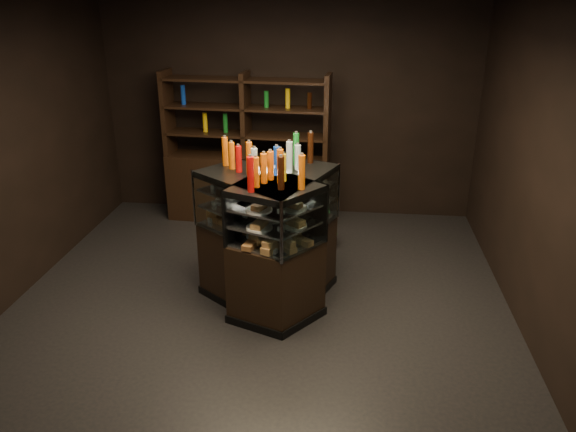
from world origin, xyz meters
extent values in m
plane|color=black|center=(0.00, 0.00, 0.00)|extent=(5.00, 5.00, 0.00)
cube|color=black|center=(0.00, 2.50, 1.50)|extent=(5.00, 0.02, 3.00)
cube|color=black|center=(0.00, -2.50, 1.50)|extent=(5.00, 0.02, 3.00)
cube|color=black|center=(2.50, 0.00, 1.50)|extent=(0.02, 5.00, 3.00)
cube|color=black|center=(-2.50, 0.00, 1.50)|extent=(0.02, 5.00, 3.00)
cube|color=black|center=(0.24, -0.05, 0.39)|extent=(1.01, 1.34, 0.79)
cube|color=black|center=(0.24, -0.05, 0.04)|extent=(1.04, 1.38, 0.08)
cube|color=black|center=(0.24, -0.05, 1.32)|extent=(1.01, 1.34, 0.06)
cube|color=silver|center=(0.24, -0.05, 0.80)|extent=(0.95, 1.28, 0.02)
cube|color=silver|center=(0.24, -0.05, 0.98)|extent=(0.95, 1.28, 0.02)
cube|color=silver|center=(0.24, -0.05, 1.15)|extent=(0.95, 1.28, 0.02)
cube|color=white|center=(0.53, -0.16, 1.07)|extent=(0.46, 1.12, 0.56)
cylinder|color=silver|center=(0.74, 0.40, 1.07)|extent=(0.03, 0.03, 0.58)
cylinder|color=silver|center=(0.30, -0.72, 1.07)|extent=(0.03, 0.03, 0.58)
cube|color=black|center=(0.00, -0.11, 0.39)|extent=(1.32, 1.21, 0.79)
cube|color=black|center=(0.00, -0.11, 0.04)|extent=(1.36, 1.25, 0.08)
cube|color=black|center=(0.00, -0.11, 1.32)|extent=(1.32, 1.21, 0.06)
cube|color=silver|center=(0.00, -0.11, 0.80)|extent=(1.26, 1.15, 0.02)
cube|color=silver|center=(0.00, -0.11, 0.98)|extent=(1.26, 1.15, 0.02)
cube|color=silver|center=(0.00, -0.11, 1.15)|extent=(1.26, 1.15, 0.02)
cube|color=white|center=(-0.19, -0.36, 1.07)|extent=(0.96, 0.74, 0.56)
cylinder|color=silver|center=(0.30, -0.72, 1.07)|extent=(0.03, 0.03, 0.58)
cylinder|color=silver|center=(-0.66, 0.02, 1.07)|extent=(0.03, 0.03, 0.58)
cube|color=#C87947|center=(0.08, -0.53, 0.84)|extent=(0.15, 0.20, 0.06)
cube|color=#C87947|center=(0.13, -0.39, 0.84)|extent=(0.15, 0.20, 0.06)
cube|color=#C87947|center=(0.19, -0.26, 0.84)|extent=(0.15, 0.20, 0.06)
cube|color=#C87947|center=(0.24, -0.12, 0.84)|extent=(0.15, 0.20, 0.06)
cube|color=#C87947|center=(0.29, 0.01, 0.84)|extent=(0.15, 0.20, 0.06)
cube|color=#C87947|center=(0.35, 0.14, 0.84)|extent=(0.15, 0.20, 0.06)
cube|color=#C87947|center=(0.40, 0.28, 0.84)|extent=(0.15, 0.20, 0.06)
cube|color=#C87947|center=(0.46, 0.41, 0.84)|extent=(0.15, 0.20, 0.06)
cylinder|color=white|center=(0.07, -0.47, 1.00)|extent=(0.24, 0.24, 0.02)
cube|color=#C87947|center=(0.07, -0.47, 1.04)|extent=(0.14, 0.19, 0.05)
cylinder|color=white|center=(0.15, -0.26, 1.00)|extent=(0.24, 0.24, 0.02)
cube|color=#C87947|center=(0.15, -0.26, 1.04)|extent=(0.14, 0.19, 0.05)
cylinder|color=white|center=(0.24, -0.05, 1.00)|extent=(0.24, 0.24, 0.02)
cube|color=#C87947|center=(0.24, -0.05, 1.04)|extent=(0.14, 0.19, 0.05)
cylinder|color=white|center=(0.32, 0.17, 1.00)|extent=(0.24, 0.24, 0.02)
cube|color=#C87947|center=(0.32, 0.17, 1.04)|extent=(0.14, 0.19, 0.05)
cylinder|color=white|center=(0.41, 0.38, 1.00)|extent=(0.24, 0.24, 0.02)
cube|color=#C87947|center=(0.41, 0.38, 1.04)|extent=(0.14, 0.19, 0.05)
cylinder|color=white|center=(0.07, -0.47, 1.17)|extent=(0.24, 0.24, 0.02)
cube|color=#C87947|center=(0.07, -0.47, 1.20)|extent=(0.14, 0.19, 0.05)
cylinder|color=white|center=(0.15, -0.26, 1.17)|extent=(0.24, 0.24, 0.02)
cube|color=#C87947|center=(0.15, -0.26, 1.20)|extent=(0.14, 0.19, 0.05)
cylinder|color=white|center=(0.24, -0.05, 1.17)|extent=(0.24, 0.24, 0.02)
cube|color=#C87947|center=(0.24, -0.05, 1.20)|extent=(0.14, 0.19, 0.05)
cylinder|color=white|center=(0.32, 0.17, 1.17)|extent=(0.24, 0.24, 0.02)
cube|color=#C87947|center=(0.32, 0.17, 1.20)|extent=(0.14, 0.19, 0.05)
cylinder|color=white|center=(0.41, 0.38, 1.17)|extent=(0.24, 0.24, 0.02)
cube|color=#C87947|center=(0.41, 0.38, 1.20)|extent=(0.14, 0.19, 0.05)
cube|color=#C87947|center=(-0.42, 0.17, 0.84)|extent=(0.20, 0.18, 0.06)
cube|color=#C87947|center=(-0.30, 0.09, 0.84)|extent=(0.20, 0.18, 0.06)
cube|color=#C87947|center=(-0.19, 0.00, 0.84)|extent=(0.20, 0.18, 0.06)
cube|color=#C87947|center=(-0.07, -0.09, 0.84)|extent=(0.20, 0.18, 0.06)
cube|color=#C87947|center=(0.04, -0.18, 0.84)|extent=(0.20, 0.18, 0.06)
cube|color=#C87947|center=(0.16, -0.27, 0.84)|extent=(0.20, 0.18, 0.06)
cube|color=#C87947|center=(0.27, -0.36, 0.84)|extent=(0.20, 0.18, 0.06)
cube|color=#C87947|center=(0.38, -0.44, 0.84)|extent=(0.20, 0.18, 0.06)
cylinder|color=white|center=(-0.36, 0.17, 1.00)|extent=(0.24, 0.24, 0.02)
cube|color=#C87947|center=(-0.36, 0.17, 1.04)|extent=(0.19, 0.17, 0.05)
cylinder|color=white|center=(-0.18, 0.03, 1.00)|extent=(0.24, 0.24, 0.02)
cube|color=#C87947|center=(-0.18, 0.03, 1.04)|extent=(0.19, 0.17, 0.05)
cylinder|color=white|center=(0.00, -0.11, 1.00)|extent=(0.24, 0.24, 0.02)
cube|color=#C87947|center=(0.00, -0.11, 1.04)|extent=(0.19, 0.17, 0.05)
cylinder|color=white|center=(0.18, -0.25, 1.00)|extent=(0.24, 0.24, 0.02)
cube|color=#C87947|center=(0.18, -0.25, 1.04)|extent=(0.19, 0.17, 0.05)
cylinder|color=white|center=(0.36, -0.39, 1.00)|extent=(0.24, 0.24, 0.02)
cube|color=#C87947|center=(0.36, -0.39, 1.04)|extent=(0.19, 0.17, 0.05)
cylinder|color=white|center=(-0.36, 0.17, 1.17)|extent=(0.24, 0.24, 0.02)
cube|color=#C87947|center=(-0.36, 0.17, 1.20)|extent=(0.19, 0.17, 0.05)
cylinder|color=white|center=(-0.18, 0.03, 1.17)|extent=(0.24, 0.24, 0.02)
cube|color=#C87947|center=(-0.18, 0.03, 1.20)|extent=(0.19, 0.17, 0.05)
cylinder|color=white|center=(0.00, -0.11, 1.17)|extent=(0.24, 0.24, 0.02)
cube|color=#C87947|center=(0.00, -0.11, 1.20)|extent=(0.19, 0.17, 0.05)
cylinder|color=white|center=(0.18, -0.25, 1.17)|extent=(0.24, 0.24, 0.02)
cube|color=#C87947|center=(0.18, -0.25, 1.20)|extent=(0.19, 0.17, 0.05)
cylinder|color=white|center=(0.36, -0.39, 1.17)|extent=(0.24, 0.24, 0.02)
cube|color=#C87947|center=(0.36, -0.39, 1.20)|extent=(0.19, 0.17, 0.05)
cylinder|color=black|center=(0.05, -0.52, 1.49)|extent=(0.06, 0.06, 0.28)
cylinder|color=silver|center=(0.05, -0.52, 1.64)|extent=(0.03, 0.03, 0.02)
cylinder|color=#147223|center=(0.10, -0.40, 1.49)|extent=(0.06, 0.06, 0.28)
cylinder|color=silver|center=(0.10, -0.40, 1.64)|extent=(0.03, 0.03, 0.02)
cylinder|color=silver|center=(0.15, -0.28, 1.49)|extent=(0.06, 0.06, 0.28)
cylinder|color=silver|center=(0.15, -0.28, 1.64)|extent=(0.03, 0.03, 0.02)
cylinder|color=#0F38B2|center=(0.19, -0.16, 1.49)|extent=(0.06, 0.06, 0.28)
cylinder|color=silver|center=(0.19, -0.16, 1.64)|extent=(0.03, 0.03, 0.02)
cylinder|color=#B20C0A|center=(0.24, -0.05, 1.49)|extent=(0.06, 0.06, 0.28)
cylinder|color=silver|center=(0.24, -0.05, 1.64)|extent=(0.03, 0.03, 0.02)
cylinder|color=#D8590A|center=(0.29, 0.07, 1.49)|extent=(0.06, 0.06, 0.28)
cylinder|color=silver|center=(0.29, 0.07, 1.64)|extent=(0.03, 0.03, 0.02)
cylinder|color=yellow|center=(0.33, 0.19, 1.49)|extent=(0.06, 0.06, 0.28)
cylinder|color=silver|center=(0.33, 0.19, 1.64)|extent=(0.03, 0.03, 0.02)
cylinder|color=black|center=(0.38, 0.31, 1.49)|extent=(0.06, 0.06, 0.28)
cylinder|color=silver|center=(0.38, 0.31, 1.64)|extent=(0.03, 0.03, 0.02)
cylinder|color=#147223|center=(0.43, 0.42, 1.49)|extent=(0.06, 0.06, 0.28)
cylinder|color=silver|center=(0.43, 0.42, 1.64)|extent=(0.03, 0.03, 0.02)
cylinder|color=black|center=(-0.40, 0.20, 1.49)|extent=(0.06, 0.06, 0.28)
cylinder|color=silver|center=(-0.40, 0.20, 1.64)|extent=(0.03, 0.03, 0.02)
cylinder|color=#147223|center=(-0.30, 0.12, 1.49)|extent=(0.06, 0.06, 0.28)
cylinder|color=silver|center=(-0.30, 0.12, 1.64)|extent=(0.03, 0.03, 0.02)
cylinder|color=silver|center=(-0.20, 0.04, 1.49)|extent=(0.06, 0.06, 0.28)
cylinder|color=silver|center=(-0.20, 0.04, 1.64)|extent=(0.03, 0.03, 0.02)
cylinder|color=#0F38B2|center=(-0.10, -0.03, 1.49)|extent=(0.06, 0.06, 0.28)
cylinder|color=silver|center=(-0.10, -0.03, 1.64)|extent=(0.03, 0.03, 0.02)
cylinder|color=#B20C0A|center=(0.00, -0.11, 1.49)|extent=(0.06, 0.06, 0.28)
cylinder|color=silver|center=(0.00, -0.11, 1.64)|extent=(0.03, 0.03, 0.02)
cylinder|color=#D8590A|center=(0.10, -0.19, 1.49)|extent=(0.06, 0.06, 0.28)
cylinder|color=silver|center=(0.10, -0.19, 1.64)|extent=(0.03, 0.03, 0.02)
cylinder|color=yellow|center=(0.20, -0.27, 1.49)|extent=(0.06, 0.06, 0.28)
cylinder|color=silver|center=(0.20, -0.27, 1.64)|extent=(0.03, 0.03, 0.02)
cylinder|color=black|center=(0.30, -0.34, 1.49)|extent=(0.06, 0.06, 0.28)
cylinder|color=silver|center=(0.30, -0.34, 1.64)|extent=(0.03, 0.03, 0.02)
cylinder|color=#147223|center=(0.40, -0.42, 1.49)|extent=(0.06, 0.06, 0.28)
cylinder|color=silver|center=(0.40, -0.42, 1.64)|extent=(0.03, 0.03, 0.02)
cylinder|color=black|center=(0.57, 1.33, 0.08)|extent=(0.22, 0.22, 0.16)
cone|color=#1B6021|center=(0.57, 1.33, 0.39)|extent=(0.33, 0.33, 0.46)
cone|color=#1B6021|center=(0.57, 1.33, 0.54)|extent=(0.26, 0.26, 0.32)
cube|color=black|center=(-0.51, 2.05, 0.45)|extent=(2.19, 0.56, 0.90)
cube|color=black|center=(-1.56, 2.12, 1.45)|extent=(0.08, 0.38, 1.10)
cube|color=black|center=(-0.51, 2.05, 1.45)|extent=(0.08, 0.38, 1.10)
cube|color=black|center=(0.55, 1.98, 1.45)|extent=(0.08, 0.38, 1.10)
cube|color=black|center=(-0.51, 2.05, 1.20)|extent=(2.15, 0.51, 0.03)
cube|color=black|center=(-0.51, 2.05, 1.55)|extent=(2.15, 0.51, 0.03)
cube|color=black|center=(-0.51, 2.05, 1.90)|extent=(2.15, 0.51, 0.03)
cylinder|color=black|center=(-1.33, 2.10, 1.32)|extent=(0.06, 0.06, 0.22)
cylinder|color=#147223|center=(-1.06, 2.09, 1.32)|extent=(0.06, 0.06, 0.22)
cylinder|color=silver|center=(-0.78, 2.07, 1.32)|extent=(0.06, 0.06, 0.22)
cylinder|color=#0F38B2|center=(-0.51, 2.05, 1.32)|extent=(0.06, 0.06, 0.22)
cylinder|color=#B20C0A|center=(-0.23, 2.03, 1.32)|extent=(0.06, 0.06, 0.22)
cylinder|color=#D8590A|center=(0.04, 2.01, 1.32)|extent=(0.06, 0.06, 0.22)
cylinder|color=yellow|center=(0.32, 2.00, 1.32)|extent=(0.06, 0.06, 0.22)
camera|label=1|loc=(0.83, -4.99, 3.00)|focal=35.00mm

